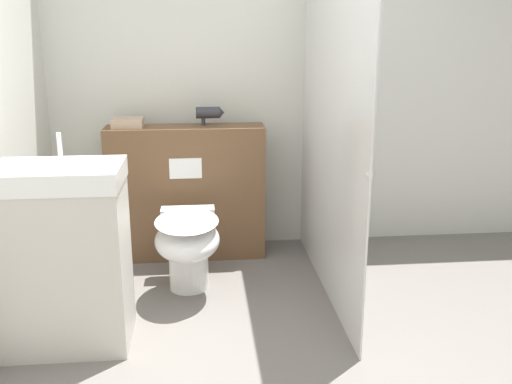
% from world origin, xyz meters
% --- Properties ---
extents(wall_back, '(8.00, 0.06, 2.50)m').
position_xyz_m(wall_back, '(0.00, 1.94, 1.25)').
color(wall_back, silver).
rests_on(wall_back, ground_plane).
extents(partition_panel, '(1.10, 0.27, 0.95)m').
position_xyz_m(partition_panel, '(-0.46, 1.68, 0.48)').
color(partition_panel, brown).
rests_on(partition_panel, ground_plane).
extents(shower_glass, '(0.04, 1.72, 1.97)m').
position_xyz_m(shower_glass, '(0.42, 1.05, 0.99)').
color(shower_glass, silver).
rests_on(shower_glass, ground_plane).
extents(toilet, '(0.39, 0.63, 0.49)m').
position_xyz_m(toilet, '(-0.45, 1.08, 0.32)').
color(toilet, white).
rests_on(toilet, ground_plane).
extents(sink_vanity, '(0.63, 0.43, 1.10)m').
position_xyz_m(sink_vanity, '(-1.05, 0.53, 0.48)').
color(sink_vanity, beige).
rests_on(sink_vanity, ground_plane).
extents(hair_drier, '(0.20, 0.08, 0.13)m').
position_xyz_m(hair_drier, '(-0.29, 1.71, 1.04)').
color(hair_drier, '#2D2D33').
rests_on(hair_drier, partition_panel).
extents(folded_towel, '(0.21, 0.20, 0.06)m').
position_xyz_m(folded_towel, '(-0.84, 1.69, 0.98)').
color(folded_towel, tan).
rests_on(folded_towel, partition_panel).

